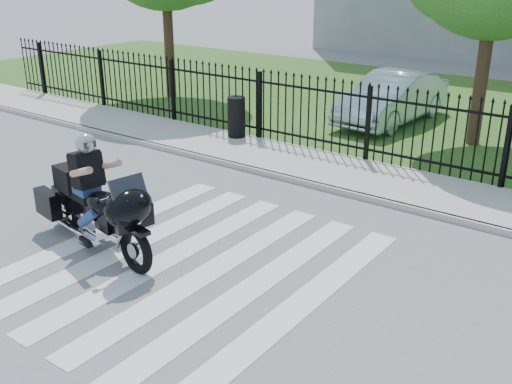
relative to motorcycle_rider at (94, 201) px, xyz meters
The scene contains 9 objects.
ground 1.88m from the motorcycle_rider, 13.73° to the left, with size 120.00×120.00×0.00m, color slate.
crosswalk 1.87m from the motorcycle_rider, 13.73° to the left, with size 5.00×5.50×0.01m, color silver, non-canonical shape.
sidewalk 5.70m from the motorcycle_rider, 73.03° to the left, with size 40.00×2.00×0.12m, color #ADAAA3.
curb 4.76m from the motorcycle_rider, 69.47° to the left, with size 40.00×0.12×0.12m, color #ADAAA3.
grass_strip 12.54m from the motorcycle_rider, 82.43° to the left, with size 40.00×12.00×0.02m, color #29511C.
iron_fence 6.61m from the motorcycle_rider, 75.56° to the left, with size 26.00×0.04×1.80m.
motorcycle_rider is the anchor object (origin of this frame).
parked_car 10.14m from the motorcycle_rider, 86.74° to the left, with size 1.48×4.24×1.40m, color #A7C1D2.
litter_bin 6.38m from the motorcycle_rider, 107.01° to the left, with size 0.46×0.46×1.02m, color black.
Camera 1 is at (5.68, -6.00, 4.46)m, focal length 42.00 mm.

